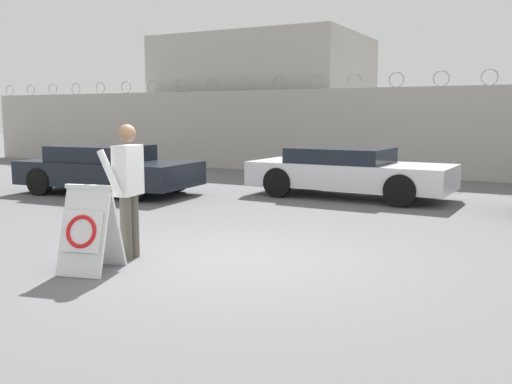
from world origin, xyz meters
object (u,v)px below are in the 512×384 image
(security_guard, at_px, (128,184))
(traffic_cone_mid, at_px, (99,211))
(parked_car_front_coupe, at_px, (108,169))
(parked_car_rear_sedan, at_px, (348,171))
(barricade_sign, at_px, (89,229))

(security_guard, bearing_deg, traffic_cone_mid, -133.64)
(parked_car_front_coupe, distance_m, parked_car_rear_sedan, 5.73)
(security_guard, distance_m, traffic_cone_mid, 1.90)
(security_guard, distance_m, parked_car_rear_sedan, 6.85)
(barricade_sign, distance_m, traffic_cone_mid, 2.29)
(traffic_cone_mid, xyz_separation_m, parked_car_rear_sedan, (2.20, 5.78, 0.23))
(barricade_sign, relative_size, parked_car_front_coupe, 0.24)
(traffic_cone_mid, xyz_separation_m, parked_car_front_coupe, (-3.13, 3.65, 0.23))
(traffic_cone_mid, bearing_deg, parked_car_rear_sedan, 69.17)
(barricade_sign, xyz_separation_m, traffic_cone_mid, (-1.47, 1.75, -0.16))
(parked_car_front_coupe, xyz_separation_m, parked_car_rear_sedan, (5.32, 2.12, -0.00))
(security_guard, xyz_separation_m, parked_car_front_coupe, (-4.61, 4.67, -0.39))
(traffic_cone_mid, bearing_deg, parked_car_front_coupe, 130.56)
(traffic_cone_mid, relative_size, parked_car_front_coupe, 0.17)
(parked_car_front_coupe, height_order, parked_car_rear_sedan, parked_car_front_coupe)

